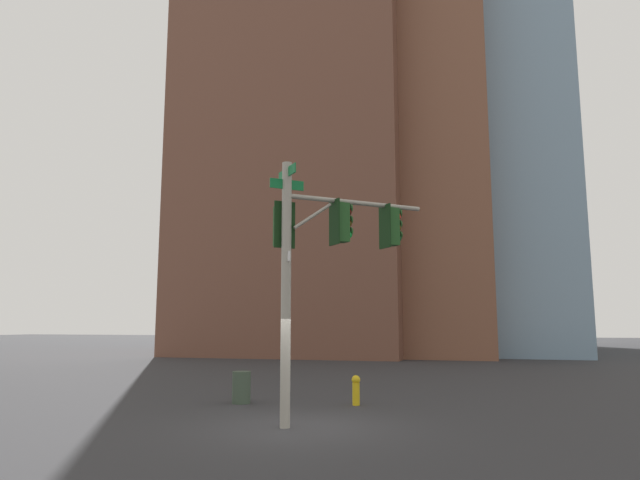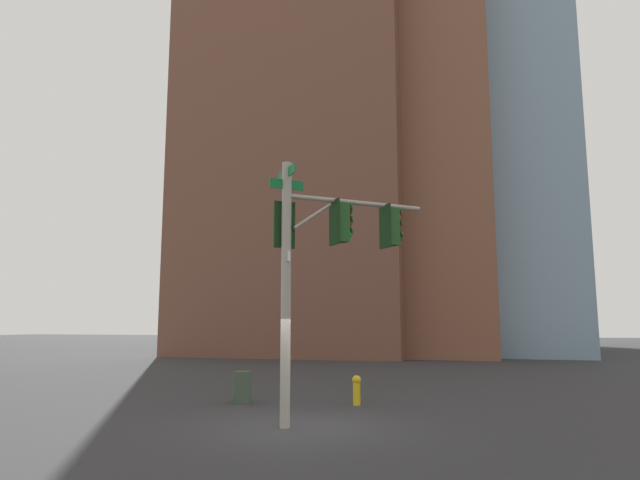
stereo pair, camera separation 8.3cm
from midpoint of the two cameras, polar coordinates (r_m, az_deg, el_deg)
The scene contains 6 objects.
ground_plane at distance 14.03m, azimuth -2.45°, elevation -18.10°, with size 200.00×200.00×0.00m, color #2D2D30.
signal_pole_assembly at distance 14.32m, azimuth -0.17°, elevation -0.68°, with size 3.02×3.44×6.33m.
fire_hydrant at distance 17.59m, azimuth 3.46°, elevation -14.56°, with size 0.34×0.26×0.87m.
litter_bin at distance 18.14m, azimuth -7.95°, elevation -14.30°, with size 0.56×0.56×0.95m, color #384738.
building_brick_nearside at distance 55.14m, azimuth 7.45°, elevation 9.90°, with size 24.77×16.51×39.19m, color brown.
building_brick_midblock at distance 52.95m, azimuth -1.00°, elevation 13.67°, with size 18.99×17.85×44.47m, color brown.
Camera 1 is at (-13.12, -4.36, 2.38)m, focal length 32.21 mm.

